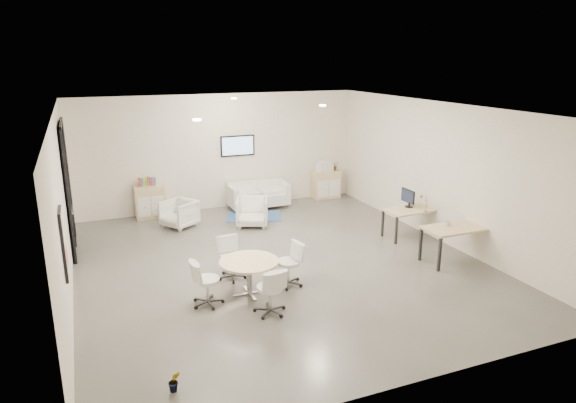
% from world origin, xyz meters
% --- Properties ---
extents(room_shell, '(9.60, 10.60, 4.80)m').
position_xyz_m(room_shell, '(0.00, 0.00, 1.60)').
color(room_shell, '#514E49').
rests_on(room_shell, ground).
extents(glass_door, '(0.09, 1.90, 2.85)m').
position_xyz_m(glass_door, '(-3.95, 2.51, 1.50)').
color(glass_door, black).
rests_on(glass_door, room_shell).
extents(artwork, '(0.05, 0.54, 1.04)m').
position_xyz_m(artwork, '(-3.97, -1.60, 1.55)').
color(artwork, black).
rests_on(artwork, room_shell).
extents(wall_tv, '(0.98, 0.06, 0.58)m').
position_xyz_m(wall_tv, '(0.50, 4.46, 1.75)').
color(wall_tv, black).
rests_on(wall_tv, room_shell).
extents(ceiling_spots, '(3.14, 4.14, 0.03)m').
position_xyz_m(ceiling_spots, '(-0.20, 0.83, 3.18)').
color(ceiling_spots, '#FFEAC6').
rests_on(ceiling_spots, room_shell).
extents(sideboard_left, '(0.77, 0.40, 0.87)m').
position_xyz_m(sideboard_left, '(-2.03, 4.27, 0.43)').
color(sideboard_left, '#DCBC84').
rests_on(sideboard_left, room_shell).
extents(sideboard_right, '(0.84, 0.41, 0.84)m').
position_xyz_m(sideboard_right, '(3.21, 4.27, 0.42)').
color(sideboard_right, '#DCBC84').
rests_on(sideboard_right, room_shell).
extents(books, '(0.45, 0.14, 0.22)m').
position_xyz_m(books, '(-2.07, 4.28, 0.98)').
color(books, red).
rests_on(books, sideboard_left).
extents(printer, '(0.49, 0.43, 0.32)m').
position_xyz_m(printer, '(3.13, 4.27, 0.98)').
color(printer, white).
rests_on(printer, sideboard_right).
extents(loveseat, '(1.68, 0.84, 0.63)m').
position_xyz_m(loveseat, '(0.95, 4.08, 0.34)').
color(loveseat, silver).
rests_on(loveseat, room_shell).
extents(blue_rug, '(1.68, 1.36, 0.01)m').
position_xyz_m(blue_rug, '(0.55, 3.28, 0.01)').
color(blue_rug, navy).
rests_on(blue_rug, room_shell).
extents(armchair_left, '(0.98, 1.00, 0.76)m').
position_xyz_m(armchair_left, '(-1.46, 3.18, 0.38)').
color(armchair_left, silver).
rests_on(armchair_left, room_shell).
extents(armchair_right, '(0.98, 0.95, 0.79)m').
position_xyz_m(armchair_right, '(0.27, 2.57, 0.40)').
color(armchair_right, silver).
rests_on(armchair_right, room_shell).
extents(desk_rear, '(1.40, 0.79, 0.70)m').
position_xyz_m(desk_rear, '(3.54, 0.32, 0.63)').
color(desk_rear, '#DCBC84').
rests_on(desk_rear, room_shell).
extents(desk_front, '(1.46, 0.73, 0.76)m').
position_xyz_m(desk_front, '(3.50, -1.30, 0.68)').
color(desk_front, '#DCBC84').
rests_on(desk_front, room_shell).
extents(monitor, '(0.20, 0.50, 0.44)m').
position_xyz_m(monitor, '(3.49, 0.47, 0.94)').
color(monitor, black).
rests_on(monitor, desk_rear).
extents(round_table, '(1.07, 1.07, 0.65)m').
position_xyz_m(round_table, '(-1.02, -1.16, 0.57)').
color(round_table, '#DCBC84').
rests_on(round_table, room_shell).
extents(meeting_chairs, '(2.25, 2.25, 0.82)m').
position_xyz_m(meeting_chairs, '(-1.02, -1.16, 0.41)').
color(meeting_chairs, white).
rests_on(meeting_chairs, room_shell).
extents(plant_cabinet, '(0.30, 0.32, 0.21)m').
position_xyz_m(plant_cabinet, '(3.47, 4.25, 0.94)').
color(plant_cabinet, '#3F7F3F').
rests_on(plant_cabinet, sideboard_right).
extents(plant_floor, '(0.19, 0.31, 0.13)m').
position_xyz_m(plant_floor, '(-2.79, -3.47, 0.07)').
color(plant_floor, '#3F7F3F').
rests_on(plant_floor, room_shell).
extents(cup, '(0.14, 0.12, 0.12)m').
position_xyz_m(cup, '(3.36, -1.15, 0.82)').
color(cup, white).
rests_on(cup, desk_front).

